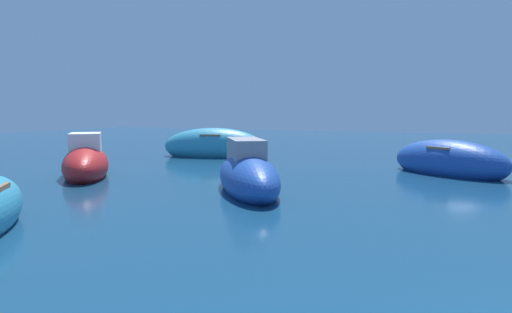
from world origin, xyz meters
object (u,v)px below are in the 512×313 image
object	(u,v)px
moored_boat_4	(86,163)
moored_boat_1	(248,175)
moored_boat_2	(214,146)
moored_boat_3	(449,162)

from	to	relation	value
moored_boat_4	moored_boat_1	bearing A→B (deg)	46.59
moored_boat_1	moored_boat_2	size ratio (longest dim) A/B	0.90
moored_boat_4	moored_boat_3	bearing A→B (deg)	74.79
moored_boat_3	moored_boat_4	bearing A→B (deg)	-120.30
moored_boat_2	moored_boat_3	bearing A→B (deg)	-26.22
moored_boat_2	moored_boat_3	distance (m)	10.02
moored_boat_1	moored_boat_4	distance (m)	5.85
moored_boat_1	moored_boat_3	distance (m)	7.27
moored_boat_3	moored_boat_4	distance (m)	11.88
moored_boat_2	moored_boat_3	size ratio (longest dim) A/B	1.15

